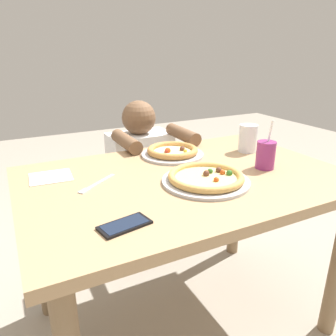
% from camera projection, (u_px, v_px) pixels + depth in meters
% --- Properties ---
extents(ground_plane, '(8.00, 8.00, 0.00)m').
position_uv_depth(ground_plane, '(183.00, 319.00, 1.58)').
color(ground_plane, '#9E9384').
extents(dining_table, '(1.29, 0.86, 0.75)m').
position_uv_depth(dining_table, '(185.00, 200.00, 1.36)').
color(dining_table, tan).
rests_on(dining_table, ground).
extents(pizza_near, '(0.34, 0.34, 0.04)m').
position_uv_depth(pizza_near, '(206.00, 178.00, 1.24)').
color(pizza_near, '#B7B7BC').
rests_on(pizza_near, dining_table).
extents(pizza_far, '(0.30, 0.30, 0.04)m').
position_uv_depth(pizza_far, '(173.00, 152.00, 1.56)').
color(pizza_far, '#B7B7BC').
rests_on(pizza_far, dining_table).
extents(drink_cup_colored, '(0.08, 0.08, 0.21)m').
position_uv_depth(drink_cup_colored, '(266.00, 155.00, 1.38)').
color(drink_cup_colored, '#8C2D72').
rests_on(drink_cup_colored, dining_table).
extents(water_cup_clear, '(0.09, 0.09, 0.13)m').
position_uv_depth(water_cup_clear, '(248.00, 138.00, 1.61)').
color(water_cup_clear, silver).
rests_on(water_cup_clear, dining_table).
extents(paper_napkin, '(0.17, 0.15, 0.00)m').
position_uv_depth(paper_napkin, '(51.00, 177.00, 1.30)').
color(paper_napkin, white).
rests_on(paper_napkin, dining_table).
extents(fork, '(0.17, 0.14, 0.00)m').
position_uv_depth(fork, '(96.00, 184.00, 1.23)').
color(fork, silver).
rests_on(fork, dining_table).
extents(cell_phone, '(0.16, 0.10, 0.01)m').
position_uv_depth(cell_phone, '(125.00, 225.00, 0.94)').
color(cell_phone, black).
rests_on(cell_phone, dining_table).
extents(diner_seated, '(0.40, 0.52, 0.95)m').
position_uv_depth(diner_seated, '(141.00, 183.00, 2.05)').
color(diner_seated, '#333847').
rests_on(diner_seated, ground).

